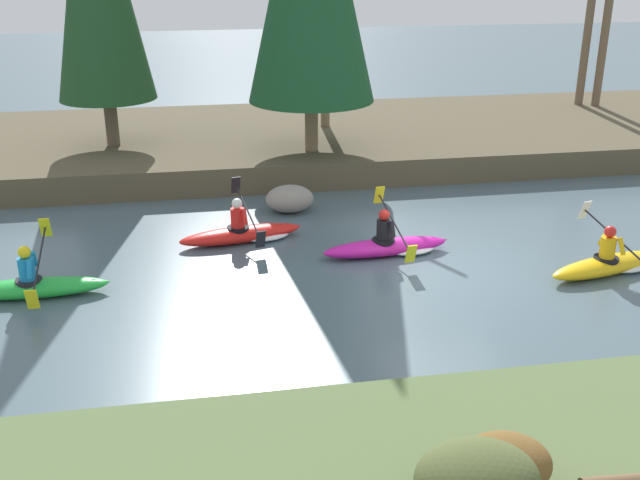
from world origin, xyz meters
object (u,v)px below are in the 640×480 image
kayaker_middle (391,245)px  boulder_midstream (290,199)px  kayaker_trailing (246,233)px  kayaker_lead (612,263)px  kayaker_far_back (34,285)px

kayaker_middle → boulder_midstream: bearing=114.2°
boulder_midstream → kayaker_trailing: bearing=-124.9°
kayaker_lead → boulder_midstream: kayaker_lead is taller
kayaker_middle → kayaker_trailing: bearing=151.1°
kayaker_middle → boulder_midstream: size_ratio=2.40×
kayaker_trailing → boulder_midstream: 2.13m
kayaker_trailing → kayaker_far_back: 4.58m
kayaker_lead → kayaker_middle: 4.40m
kayaker_lead → kayaker_trailing: size_ratio=0.99×
kayaker_middle → boulder_midstream: (-1.72, 3.01, 0.13)m
kayaker_lead → boulder_midstream: bearing=126.2°
boulder_midstream → kayaker_far_back: bearing=-144.2°
kayaker_lead → boulder_midstream: 7.44m
kayaker_middle → kayaker_far_back: 7.06m
kayaker_middle → kayaker_far_back: same height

